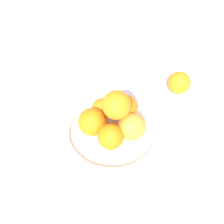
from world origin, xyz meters
name	(u,v)px	position (x,y,z in m)	size (l,w,h in m)	color
ground_plane	(112,134)	(0.00, 0.00, 0.00)	(4.00, 4.00, 0.00)	silver
fruit_bowl	(112,131)	(0.00, 0.00, 0.02)	(0.29, 0.29, 0.03)	silver
orange_pile	(114,117)	(0.00, 0.00, 0.09)	(0.19, 0.18, 0.14)	orange
stray_orange	(179,83)	(0.31, 0.04, 0.04)	(0.08, 0.08, 0.08)	orange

